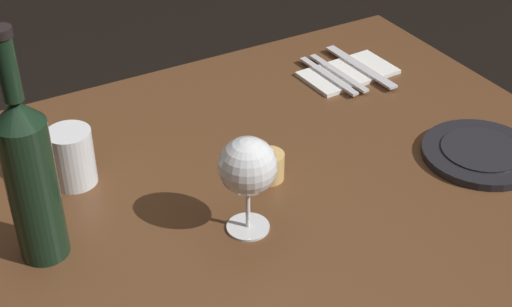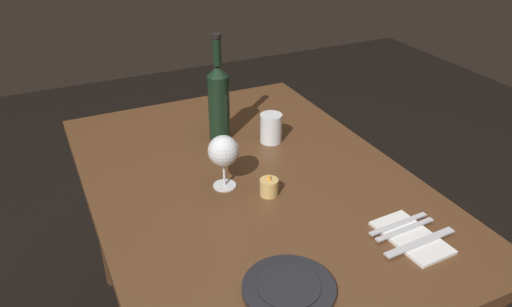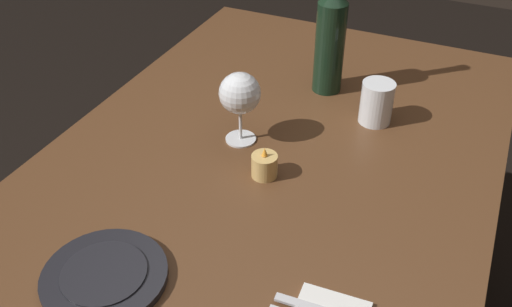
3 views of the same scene
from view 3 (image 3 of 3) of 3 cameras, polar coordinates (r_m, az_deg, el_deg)
The scene contains 6 objects.
dining_table at distance 1.25m, azimuth 1.93°, elevation -2.84°, with size 1.30×0.90×0.74m.
wine_glass_left at distance 1.16m, azimuth -1.71°, elevation 5.86°, with size 0.09×0.09×0.16m.
wine_bottle at distance 1.35m, azimuth 7.51°, elevation 11.53°, with size 0.07×0.07×0.36m.
water_tumbler at distance 1.29m, azimuth 12.03°, elevation 4.88°, with size 0.07×0.07×0.10m.
votive_candle at distance 1.11m, azimuth 0.86°, elevation -1.28°, with size 0.05×0.05×0.07m.
dinner_plate at distance 0.96m, azimuth -15.02°, elevation -11.83°, with size 0.20×0.20×0.02m.
Camera 3 is at (0.90, 0.36, 1.44)m, focal length 39.69 mm.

